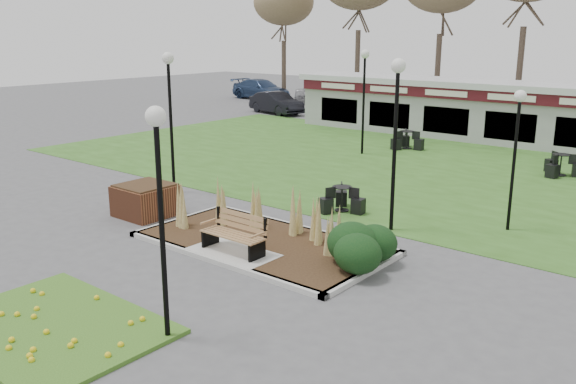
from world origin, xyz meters
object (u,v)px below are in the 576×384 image
Objects in this scene: lamp_post_near_left at (396,107)px; lamp_post_far_left at (364,79)px; bistro_set_c at (560,168)px; car_blue at (261,89)px; park_bench at (236,233)px; lamp_post_mid_left at (169,92)px; lamp_post_near_right at (159,174)px; car_silver at (323,95)px; brick_planter at (146,200)px; bistro_set_a at (342,203)px; bistro_set_b at (407,143)px; car_black at (276,103)px; lamp_post_far_right at (517,130)px; food_pavilion at (522,113)px.

lamp_post_near_left reaches higher than lamp_post_far_left.
car_blue is (-26.57, 12.92, 0.49)m from bistro_set_c.
car_blue is (-24.93, 22.64, -2.59)m from lamp_post_near_left.
lamp_post_mid_left reaches higher than park_bench.
lamp_post_near_right is at bearing -89.86° from lamp_post_near_left.
car_silver is (-11.10, 23.71, -2.64)m from lamp_post_mid_left.
lamp_post_near_right reaches higher than park_bench.
car_blue reaches higher than bistro_set_c.
brick_planter is at bearing -57.94° from lamp_post_mid_left.
park_bench is at bearing -27.53° from lamp_post_mid_left.
bistro_set_a is 10.81m from bistro_set_b.
lamp_post_mid_left reaches higher than lamp_post_near_left.
lamp_post_near_right reaches higher than car_black.
lamp_post_near_left reaches higher than brick_planter.
lamp_post_far_right is at bearing 39.06° from lamp_post_near_left.
lamp_post_mid_left reaches higher than car_silver.
brick_planter is at bearing -136.74° from bistro_set_a.
car_silver reaches higher than park_bench.
park_bench is 7.15m from lamp_post_mid_left.
lamp_post_far_left is 14.53m from car_black.
car_silver is at bearing 129.79° from lamp_post_near_left.
brick_planter is 0.32× the size of lamp_post_near_left.
lamp_post_mid_left reaches higher than car_blue.
food_pavilion is 5.70× the size of car_black.
food_pavilion is 16.38m from car_black.
lamp_post_near_left is at bearing 7.89° from lamp_post_mid_left.
food_pavilion is (0.00, 19.71, 0.89)m from park_bench.
bistro_set_b is 22.73m from car_blue.
car_silver is (-16.93, 7.04, -0.73)m from food_pavilion.
lamp_post_mid_left is at bearing -131.06° from bistro_set_c.
brick_planter is at bearing -139.56° from car_blue.
brick_planter is at bearing -151.98° from lamp_post_near_left.
lamp_post_near_right is 0.96× the size of car_black.
car_blue is at bearing 136.09° from bistro_set_a.
car_blue is at bearing 154.07° from bistro_set_c.
food_pavilion is 17.36× the size of bistro_set_a.
car_blue is at bearing 142.80° from lamp_post_far_left.
lamp_post_mid_left is (-5.83, 3.04, 2.79)m from park_bench.
car_silver is at bearing 147.78° from bistro_set_c.
brick_planter is 14.29m from bistro_set_b.
car_black is at bearing 176.37° from food_pavilion.
bistro_set_c is 0.28× the size of car_blue.
car_black is at bearing 120.64° from lamp_post_mid_left.
food_pavilion is at bearing -109.09° from car_silver.
bistro_set_b is 7.21m from bistro_set_c.
car_silver is at bearing 138.75° from bistro_set_b.
lamp_post_far_right reaches higher than bistro_set_a.
food_pavilion is at bearing -80.40° from car_black.
bistro_set_a is at bearing 43.26° from brick_planter.
lamp_post_near_left reaches higher than car_blue.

